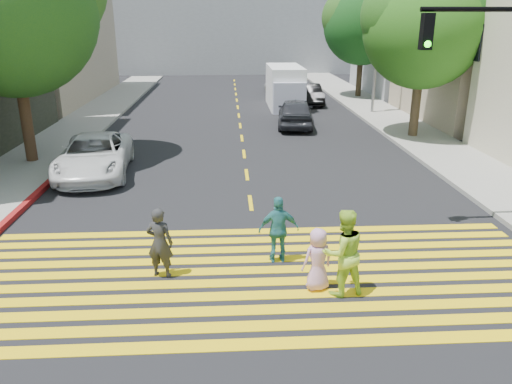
{
  "coord_description": "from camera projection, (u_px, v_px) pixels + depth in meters",
  "views": [
    {
      "loc": [
        -0.66,
        -8.63,
        5.45
      ],
      "look_at": [
        0.0,
        3.0,
        1.4
      ],
      "focal_mm": 35.0,
      "sensor_mm": 36.0,
      "label": 1
    }
  ],
  "objects": [
    {
      "name": "pedestrian_child",
      "position": [
        318.0,
        259.0,
        10.44
      ],
      "size": [
        0.78,
        0.63,
        1.38
      ],
      "primitive_type": "imported",
      "rotation": [
        0.0,
        0.0,
        3.47
      ],
      "color": "#CF95BF",
      "rests_on": "ground"
    },
    {
      "name": "dark_car_near",
      "position": [
        295.0,
        113.0,
        26.37
      ],
      "size": [
        2.3,
        4.69,
        1.54
      ],
      "primitive_type": "imported",
      "rotation": [
        0.0,
        0.0,
        3.03
      ],
      "color": "#24252A",
      "rests_on": "ground"
    },
    {
      "name": "curb_red",
      "position": [
        25.0,
        205.0,
        15.23
      ],
      "size": [
        0.2,
        8.0,
        0.16
      ],
      "primitive_type": "cube",
      "color": "maroon",
      "rests_on": "ground"
    },
    {
      "name": "street_lamp",
      "position": [
        376.0,
        25.0,
        28.43
      ],
      "size": [
        1.99,
        0.69,
        8.92
      ],
      "rotation": [
        0.0,
        0.0,
        0.26
      ],
      "color": "gray",
      "rests_on": "ground"
    },
    {
      "name": "pedestrian_extra",
      "position": [
        279.0,
        230.0,
        11.62
      ],
      "size": [
        0.97,
        0.44,
        1.61
      ],
      "primitive_type": "imported",
      "rotation": [
        0.0,
        0.0,
        3.19
      ],
      "color": "teal",
      "rests_on": "ground"
    },
    {
      "name": "backdrop_block",
      "position": [
        232.0,
        14.0,
        53.27
      ],
      "size": [
        30.0,
        8.0,
        12.0
      ],
      "primitive_type": "cube",
      "color": "gray",
      "rests_on": "ground"
    },
    {
      "name": "white_sedan",
      "position": [
        94.0,
        156.0,
        18.22
      ],
      "size": [
        2.86,
        5.42,
        1.45
      ],
      "primitive_type": "imported",
      "rotation": [
        0.0,
        0.0,
        0.09
      ],
      "color": "silver",
      "rests_on": "ground"
    },
    {
      "name": "sidewalk_left",
      "position": [
        98.0,
        113.0,
        30.23
      ],
      "size": [
        3.0,
        40.0,
        0.15
      ],
      "primitive_type": "cube",
      "color": "gray",
      "rests_on": "ground"
    },
    {
      "name": "sidewalk_right",
      "position": [
        414.0,
        134.0,
        24.55
      ],
      "size": [
        3.0,
        60.0,
        0.15
      ],
      "primitive_type": "cube",
      "color": "gray",
      "rests_on": "ground"
    },
    {
      "name": "crosswalk",
      "position": [
        260.0,
        276.0,
        11.17
      ],
      "size": [
        13.4,
        5.3,
        0.01
      ],
      "color": "yellow",
      "rests_on": "ground"
    },
    {
      "name": "ground",
      "position": [
        265.0,
        307.0,
        9.97
      ],
      "size": [
        120.0,
        120.0,
        0.0
      ],
      "primitive_type": "plane",
      "color": "black"
    },
    {
      "name": "silver_car",
      "position": [
        277.0,
        82.0,
        40.02
      ],
      "size": [
        2.45,
        4.75,
        1.32
      ],
      "primitive_type": "imported",
      "rotation": [
        0.0,
        0.0,
        3.0
      ],
      "color": "#A9A9A9",
      "rests_on": "ground"
    },
    {
      "name": "pedestrian_man",
      "position": [
        160.0,
        243.0,
        10.92
      ],
      "size": [
        0.67,
        0.52,
        1.62
      ],
      "primitive_type": "imported",
      "rotation": [
        0.0,
        0.0,
        2.9
      ],
      "color": "#282829",
      "rests_on": "ground"
    },
    {
      "name": "lane_line",
      "position": [
        238.0,
        111.0,
        31.18
      ],
      "size": [
        0.12,
        34.4,
        0.01
      ],
      "color": "yellow",
      "rests_on": "ground"
    },
    {
      "name": "white_van",
      "position": [
        285.0,
        88.0,
        32.11
      ],
      "size": [
        2.09,
        5.53,
        2.6
      ],
      "rotation": [
        0.0,
        0.0,
        -0.0
      ],
      "color": "white",
      "rests_on": "ground"
    },
    {
      "name": "building_left_tan",
      "position": [
        0.0,
        26.0,
        33.87
      ],
      "size": [
        12.0,
        16.0,
        10.0
      ],
      "primitive_type": "cube",
      "color": "tan",
      "rests_on": "ground"
    },
    {
      "name": "tree_right_far",
      "position": [
        364.0,
        21.0,
        34.73
      ],
      "size": [
        7.22,
        6.98,
        7.89
      ],
      "rotation": [
        0.0,
        0.0,
        -0.35
      ],
      "color": "black",
      "rests_on": "ground"
    },
    {
      "name": "dark_car_parked",
      "position": [
        310.0,
        94.0,
        33.42
      ],
      "size": [
        1.43,
        4.07,
        1.34
      ],
      "primitive_type": "imported",
      "rotation": [
        0.0,
        0.0,
        -0.0
      ],
      "color": "black",
      "rests_on": "ground"
    },
    {
      "name": "tree_left",
      "position": [
        11.0,
        0.0,
        17.93
      ],
      "size": [
        8.31,
        8.31,
        9.05
      ],
      "rotation": [
        0.0,
        0.0,
        0.43
      ],
      "color": "#372917",
      "rests_on": "ground"
    },
    {
      "name": "pedestrian_woman",
      "position": [
        343.0,
        253.0,
        10.18
      ],
      "size": [
        1.05,
        0.91,
        1.87
      ],
      "primitive_type": "imported",
      "rotation": [
        0.0,
        0.0,
        3.38
      ],
      "color": "#B0DE3C",
      "rests_on": "ground"
    },
    {
      "name": "tree_right_near",
      "position": [
        426.0,
        21.0,
        22.37
      ],
      "size": [
        7.0,
        6.71,
        7.91
      ],
      "rotation": [
        0.0,
        0.0,
        -0.28
      ],
      "color": "#4B3A1E",
      "rests_on": "ground"
    },
    {
      "name": "building_right_grey",
      "position": [
        435.0,
        25.0,
        37.43
      ],
      "size": [
        10.0,
        10.0,
        10.0
      ],
      "primitive_type": "cube",
      "color": "gray",
      "rests_on": "ground"
    }
  ]
}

